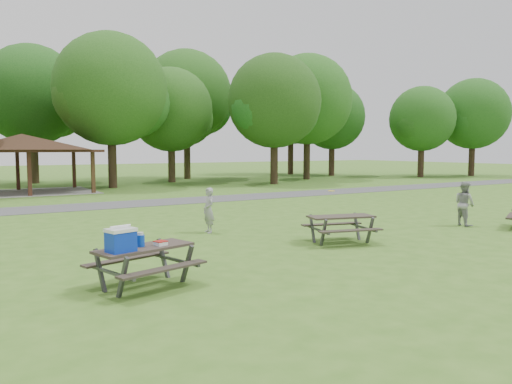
% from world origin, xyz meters
% --- Properties ---
extents(ground, '(160.00, 160.00, 0.00)m').
position_xyz_m(ground, '(0.00, 0.00, 0.00)').
color(ground, '#3D6A1E').
rests_on(ground, ground).
extents(asphalt_path, '(120.00, 3.20, 0.02)m').
position_xyz_m(asphalt_path, '(0.00, 14.00, 0.01)').
color(asphalt_path, '#474749').
rests_on(asphalt_path, ground).
extents(pavilion, '(8.60, 7.01, 3.76)m').
position_xyz_m(pavilion, '(-4.00, 24.00, 3.06)').
color(pavilion, '#361E13').
rests_on(pavilion, ground).
extents(tree_row_e, '(8.40, 8.00, 11.02)m').
position_xyz_m(tree_row_e, '(2.10, 25.03, 6.78)').
color(tree_row_e, black).
rests_on(tree_row_e, ground).
extents(tree_row_f, '(7.35, 7.00, 9.55)m').
position_xyz_m(tree_row_f, '(8.09, 28.53, 5.84)').
color(tree_row_f, '#312416').
rests_on(tree_row_f, ground).
extents(tree_row_g, '(7.77, 7.40, 10.25)m').
position_xyz_m(tree_row_g, '(14.09, 22.03, 6.33)').
color(tree_row_g, black).
rests_on(tree_row_g, ground).
extents(tree_row_h, '(8.61, 8.20, 11.37)m').
position_xyz_m(tree_row_h, '(20.10, 25.53, 7.03)').
color(tree_row_h, black).
rests_on(tree_row_h, ground).
extents(tree_row_i, '(7.14, 6.80, 9.52)m').
position_xyz_m(tree_row_i, '(26.08, 29.03, 5.91)').
color(tree_row_i, black).
rests_on(tree_row_i, ground).
extents(tree_row_j, '(6.72, 6.40, 8.96)m').
position_xyz_m(tree_row_j, '(32.08, 22.53, 5.56)').
color(tree_row_j, black).
rests_on(tree_row_j, ground).
extents(tree_deep_b, '(8.40, 8.00, 11.13)m').
position_xyz_m(tree_deep_b, '(-1.90, 33.03, 6.89)').
color(tree_deep_b, '#2F2114').
rests_on(tree_deep_b, ground).
extents(tree_deep_c, '(8.82, 8.40, 11.90)m').
position_xyz_m(tree_deep_c, '(11.10, 32.03, 7.44)').
color(tree_deep_c, '#312416').
rests_on(tree_deep_c, ground).
extents(tree_deep_d, '(8.40, 8.00, 11.27)m').
position_xyz_m(tree_deep_d, '(24.10, 33.53, 7.03)').
color(tree_deep_d, black).
rests_on(tree_deep_d, ground).
extents(tree_flank_right, '(7.56, 7.20, 9.97)m').
position_xyz_m(tree_flank_right, '(38.09, 21.03, 6.15)').
color(tree_flank_right, black).
rests_on(tree_flank_right, ground).
extents(picnic_table_near, '(2.33, 2.05, 1.39)m').
position_xyz_m(picnic_table_near, '(-5.09, -1.21, 0.79)').
color(picnic_table_near, '#312823').
rests_on(picnic_table_near, ground).
extents(picnic_table_middle, '(2.30, 2.03, 0.85)m').
position_xyz_m(picnic_table_middle, '(1.73, 0.37, 0.63)').
color(picnic_table_middle, '#322B24').
rests_on(picnic_table_middle, ground).
extents(frisbee_in_flight, '(0.28, 0.28, 0.02)m').
position_xyz_m(frisbee_in_flight, '(3.13, 2.44, 1.36)').
color(frisbee_in_flight, yellow).
rests_on(frisbee_in_flight, ground).
extents(frisbee_thrower, '(0.40, 0.58, 1.52)m').
position_xyz_m(frisbee_thrower, '(-0.82, 4.09, 0.76)').
color(frisbee_thrower, gray).
rests_on(frisbee_thrower, ground).
extents(frisbee_catcher, '(0.77, 0.90, 1.63)m').
position_xyz_m(frisbee_catcher, '(7.81, 0.48, 0.81)').
color(frisbee_catcher, gray).
rests_on(frisbee_catcher, ground).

